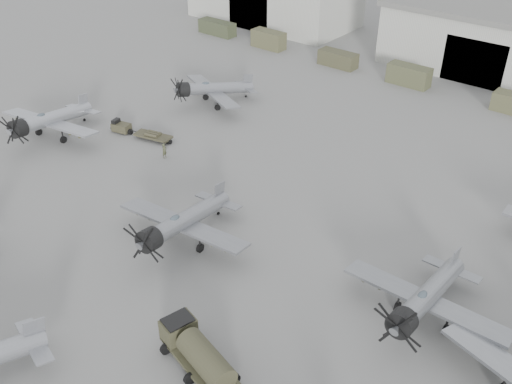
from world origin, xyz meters
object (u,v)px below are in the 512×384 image
aircraft_mid_1 (180,223)px  tug_trailer (133,131)px  fuel_tanker (198,352)px  ground_crew (164,151)px  aircraft_mid_2 (424,299)px  aircraft_mid_0 (47,121)px  aircraft_far_0 (210,89)px

aircraft_mid_1 → tug_trailer: aircraft_mid_1 is taller
fuel_tanker → ground_crew: bearing=155.4°
aircraft_mid_1 → ground_crew: (-11.75, 9.15, -1.37)m
aircraft_mid_1 → tug_trailer: (-18.18, 10.47, -1.62)m
aircraft_mid_1 → aircraft_mid_2: size_ratio=1.03×
aircraft_mid_2 → tug_trailer: aircraft_mid_2 is taller
aircraft_mid_0 → ground_crew: size_ratio=7.75×
tug_trailer → ground_crew: 6.56m
fuel_tanker → ground_crew: fuel_tanker is taller
aircraft_far_0 → fuel_tanker: aircraft_far_0 is taller
aircraft_far_0 → tug_trailer: 11.45m
aircraft_mid_0 → aircraft_mid_2: 43.41m
aircraft_mid_0 → ground_crew: (12.73, 5.08, -1.44)m
aircraft_mid_2 → tug_trailer: bearing=169.9°
aircraft_mid_2 → aircraft_far_0: size_ratio=1.03×
aircraft_mid_1 → aircraft_far_0: 27.66m
fuel_tanker → ground_crew: 27.74m
fuel_tanker → tug_trailer: bearing=160.5°
tug_trailer → aircraft_mid_2: bearing=-22.8°
aircraft_mid_0 → aircraft_far_0: size_ratio=1.10×
fuel_tanker → aircraft_far_0: bearing=146.1°
aircraft_mid_1 → tug_trailer: 21.04m
aircraft_far_0 → fuel_tanker: size_ratio=1.67×
aircraft_mid_2 → aircraft_far_0: 40.03m
aircraft_mid_1 → fuel_tanker: (9.88, -8.21, -0.74)m
aircraft_mid_2 → ground_crew: bearing=170.3°
aircraft_mid_1 → ground_crew: bearing=135.9°
tug_trailer → ground_crew: ground_crew is taller
aircraft_mid_0 → aircraft_mid_1: aircraft_mid_0 is taller
aircraft_mid_1 → aircraft_mid_2: (18.93, 4.25, -0.03)m
aircraft_mid_0 → ground_crew: aircraft_mid_0 is taller
fuel_tanker → ground_crew: size_ratio=4.24×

